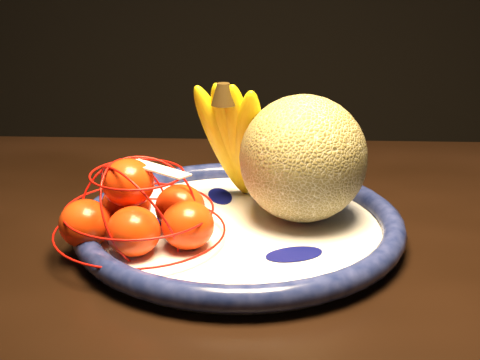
# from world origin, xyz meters

# --- Properties ---
(dining_table) EXTENTS (1.49, 0.92, 0.74)m
(dining_table) POSITION_xyz_m (0.08, -0.09, 0.66)
(dining_table) COLOR black
(dining_table) RESTS_ON ground
(fruit_bowl) EXTENTS (0.40, 0.40, 0.03)m
(fruit_bowl) POSITION_xyz_m (0.18, -0.07, 0.75)
(fruit_bowl) COLOR white
(fruit_bowl) RESTS_ON dining_table
(cantaloupe) EXTENTS (0.15, 0.15, 0.15)m
(cantaloupe) POSITION_xyz_m (0.25, -0.04, 0.83)
(cantaloupe) COLOR olive
(cantaloupe) RESTS_ON fruit_bowl
(banana_bunch) EXTENTS (0.11, 0.11, 0.18)m
(banana_bunch) POSITION_xyz_m (0.17, 0.01, 0.84)
(banana_bunch) COLOR yellow
(banana_bunch) RESTS_ON fruit_bowl
(mandarin_bag) EXTENTS (0.22, 0.22, 0.12)m
(mandarin_bag) POSITION_xyz_m (0.07, -0.12, 0.78)
(mandarin_bag) COLOR #F43B14
(mandarin_bag) RESTS_ON fruit_bowl
(price_tag) EXTENTS (0.08, 0.05, 0.01)m
(price_tag) POSITION_xyz_m (0.09, -0.12, 0.84)
(price_tag) COLOR white
(price_tag) RESTS_ON mandarin_bag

